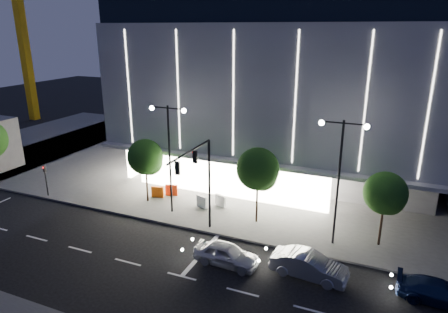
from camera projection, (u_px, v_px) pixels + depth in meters
ground at (166, 257)px, 26.67m from camera, size 160.00×160.00×0.00m
sidewalk_museum at (312, 160)px, 45.83m from camera, size 70.00×40.00×0.15m
museum at (295, 81)px, 42.25m from camera, size 30.00×25.80×18.00m
traffic_mast at (200, 173)px, 27.68m from camera, size 0.33×5.89×7.07m
street_lamp_west at (169, 144)px, 31.20m from camera, size 3.16×0.36×9.00m
street_lamp_east at (340, 165)px, 26.39m from camera, size 3.16×0.36×9.00m
ped_signal_far at (46, 177)px, 35.58m from camera, size 0.22×0.24×3.00m
tree_left at (146, 159)px, 33.79m from camera, size 3.02×3.02×5.72m
tree_mid at (258, 171)px, 30.00m from camera, size 3.25×3.25×6.15m
tree_right at (385, 195)px, 26.80m from camera, size 2.91×2.91×5.51m
car_lead at (226, 254)px, 25.68m from camera, size 4.38×1.91×1.47m
car_second at (309, 265)px, 24.37m from camera, size 4.84×2.06×1.55m
car_third at (439, 292)px, 22.11m from camera, size 4.48×1.91×1.29m
barrier_a at (158, 192)px, 35.62m from camera, size 1.13×0.49×1.00m
barrier_b at (202, 202)px, 33.62m from camera, size 1.12×0.63×1.00m
barrier_c at (171, 190)px, 36.00m from camera, size 1.13×0.53×1.00m
barrier_d at (221, 201)px, 33.81m from camera, size 1.12×0.61×1.00m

